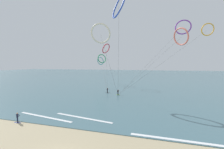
{
  "coord_description": "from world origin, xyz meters",
  "views": [
    {
      "loc": [
        9.01,
        -11.03,
        9.56
      ],
      "look_at": [
        0.0,
        22.12,
        6.99
      ],
      "focal_mm": 22.93,
      "sensor_mm": 36.0,
      "label": 1
    }
  ],
  "objects_px": {
    "kite_emerald": "(102,59)",
    "kite_teal": "(100,61)",
    "surfer_lime": "(118,92)",
    "kite_coral": "(181,37)",
    "kite_amber": "(207,30)",
    "kite_cobalt": "(119,6)",
    "kite_violet": "(183,27)",
    "surfer_charcoal": "(107,91)",
    "surfer_navy": "(17,118)",
    "kite_ivory": "(101,34)",
    "kite_crimson": "(106,49)"
  },
  "relations": [
    {
      "from": "kite_violet",
      "to": "kite_teal",
      "type": "height_order",
      "value": "kite_violet"
    },
    {
      "from": "kite_violet",
      "to": "kite_ivory",
      "type": "bearing_deg",
      "value": -128.58
    },
    {
      "from": "surfer_charcoal",
      "to": "kite_ivory",
      "type": "height_order",
      "value": "kite_ivory"
    },
    {
      "from": "surfer_lime",
      "to": "kite_emerald",
      "type": "distance_m",
      "value": 27.2
    },
    {
      "from": "kite_ivory",
      "to": "kite_emerald",
      "type": "xyz_separation_m",
      "value": [
        -9.63,
        28.48,
        -5.31
      ]
    },
    {
      "from": "kite_coral",
      "to": "kite_cobalt",
      "type": "bearing_deg",
      "value": 102.04
    },
    {
      "from": "kite_teal",
      "to": "surfer_lime",
      "type": "bearing_deg",
      "value": 141.67
    },
    {
      "from": "kite_violet",
      "to": "kite_amber",
      "type": "xyz_separation_m",
      "value": [
        4.35,
        -8.37,
        -2.98
      ]
    },
    {
      "from": "surfer_charcoal",
      "to": "kite_amber",
      "type": "height_order",
      "value": "kite_amber"
    },
    {
      "from": "kite_ivory",
      "to": "kite_crimson",
      "type": "bearing_deg",
      "value": -77.35
    },
    {
      "from": "surfer_charcoal",
      "to": "kite_emerald",
      "type": "height_order",
      "value": "kite_emerald"
    },
    {
      "from": "surfer_navy",
      "to": "kite_cobalt",
      "type": "bearing_deg",
      "value": 91.93
    },
    {
      "from": "kite_crimson",
      "to": "kite_cobalt",
      "type": "relative_size",
      "value": 0.79
    },
    {
      "from": "surfer_navy",
      "to": "kite_violet",
      "type": "relative_size",
      "value": 0.07
    },
    {
      "from": "kite_emerald",
      "to": "kite_teal",
      "type": "height_order",
      "value": "kite_emerald"
    },
    {
      "from": "kite_coral",
      "to": "surfer_lime",
      "type": "bearing_deg",
      "value": 59.72
    },
    {
      "from": "kite_violet",
      "to": "kite_emerald",
      "type": "distance_m",
      "value": 35.29
    },
    {
      "from": "kite_teal",
      "to": "kite_coral",
      "type": "bearing_deg",
      "value": 165.53
    },
    {
      "from": "surfer_navy",
      "to": "kite_ivory",
      "type": "distance_m",
      "value": 25.21
    },
    {
      "from": "kite_emerald",
      "to": "kite_teal",
      "type": "distance_m",
      "value": 6.03
    },
    {
      "from": "kite_cobalt",
      "to": "kite_ivory",
      "type": "bearing_deg",
      "value": -174.47
    },
    {
      "from": "kite_violet",
      "to": "kite_teal",
      "type": "relative_size",
      "value": 0.93
    },
    {
      "from": "kite_crimson",
      "to": "kite_amber",
      "type": "xyz_separation_m",
      "value": [
        32.96,
        -15.15,
        2.48
      ]
    },
    {
      "from": "surfer_lime",
      "to": "kite_coral",
      "type": "height_order",
      "value": "kite_coral"
    },
    {
      "from": "surfer_charcoal",
      "to": "kite_crimson",
      "type": "xyz_separation_m",
      "value": [
        -5.17,
        14.9,
        15.27
      ]
    },
    {
      "from": "kite_cobalt",
      "to": "surfer_lime",
      "type": "bearing_deg",
      "value": 158.16
    },
    {
      "from": "surfer_lime",
      "to": "kite_cobalt",
      "type": "height_order",
      "value": "kite_cobalt"
    },
    {
      "from": "surfer_charcoal",
      "to": "kite_crimson",
      "type": "relative_size",
      "value": 0.09
    },
    {
      "from": "surfer_lime",
      "to": "kite_coral",
      "type": "relative_size",
      "value": 0.09
    },
    {
      "from": "surfer_charcoal",
      "to": "kite_crimson",
      "type": "bearing_deg",
      "value": -18.96
    },
    {
      "from": "surfer_lime",
      "to": "surfer_charcoal",
      "type": "height_order",
      "value": "same"
    },
    {
      "from": "surfer_charcoal",
      "to": "surfer_navy",
      "type": "bearing_deg",
      "value": 126.62
    },
    {
      "from": "surfer_lime",
      "to": "kite_cobalt",
      "type": "xyz_separation_m",
      "value": [
        3.43,
        -14.6,
        19.77
      ]
    },
    {
      "from": "kite_crimson",
      "to": "kite_teal",
      "type": "height_order",
      "value": "kite_crimson"
    },
    {
      "from": "kite_coral",
      "to": "kite_cobalt",
      "type": "height_order",
      "value": "kite_cobalt"
    },
    {
      "from": "surfer_charcoal",
      "to": "kite_coral",
      "type": "distance_m",
      "value": 27.06
    },
    {
      "from": "kite_ivory",
      "to": "kite_teal",
      "type": "relative_size",
      "value": 0.76
    },
    {
      "from": "surfer_lime",
      "to": "kite_coral",
      "type": "bearing_deg",
      "value": 178.89
    },
    {
      "from": "kite_coral",
      "to": "kite_amber",
      "type": "relative_size",
      "value": 0.77
    },
    {
      "from": "surfer_charcoal",
      "to": "kite_violet",
      "type": "relative_size",
      "value": 0.07
    },
    {
      "from": "kite_emerald",
      "to": "kite_teal",
      "type": "xyz_separation_m",
      "value": [
        -2.64,
        5.35,
        -0.93
      ]
    },
    {
      "from": "kite_cobalt",
      "to": "kite_emerald",
      "type": "bearing_deg",
      "value": 168.97
    },
    {
      "from": "kite_teal",
      "to": "kite_crimson",
      "type": "bearing_deg",
      "value": 143.92
    },
    {
      "from": "kite_amber",
      "to": "kite_teal",
      "type": "relative_size",
      "value": 0.99
    },
    {
      "from": "surfer_lime",
      "to": "surfer_charcoal",
      "type": "distance_m",
      "value": 4.51
    },
    {
      "from": "kite_coral",
      "to": "kite_amber",
      "type": "xyz_separation_m",
      "value": [
        6.26,
        -0.71,
        1.37
      ]
    },
    {
      "from": "surfer_lime",
      "to": "kite_ivory",
      "type": "height_order",
      "value": "kite_ivory"
    },
    {
      "from": "surfer_charcoal",
      "to": "kite_coral",
      "type": "relative_size",
      "value": 0.09
    },
    {
      "from": "kite_coral",
      "to": "kite_cobalt",
      "type": "relative_size",
      "value": 0.86
    },
    {
      "from": "kite_violet",
      "to": "kite_coral",
      "type": "bearing_deg",
      "value": -90.23
    }
  ]
}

